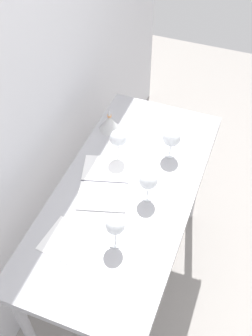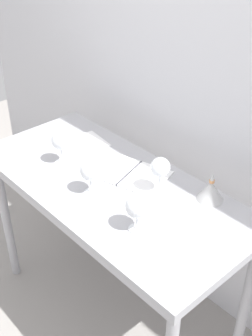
% 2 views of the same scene
% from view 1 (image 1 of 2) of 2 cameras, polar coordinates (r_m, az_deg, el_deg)
% --- Properties ---
extents(ground_plane, '(6.00, 6.00, 0.00)m').
position_cam_1_polar(ground_plane, '(2.73, -0.14, -15.18)').
color(ground_plane, gray).
extents(back_wall, '(3.80, 0.04, 2.60)m').
position_cam_1_polar(back_wall, '(1.88, -14.46, 8.96)').
color(back_wall, silver).
rests_on(back_wall, ground_plane).
extents(steel_counter, '(1.40, 0.65, 0.90)m').
position_cam_1_polar(steel_counter, '(2.06, -0.02, -4.98)').
color(steel_counter, '#A3A3A8').
rests_on(steel_counter, ground_plane).
extents(wine_glass_far_right, '(0.09, 0.09, 0.18)m').
position_cam_1_polar(wine_glass_far_right, '(2.04, -1.11, 4.10)').
color(wine_glass_far_right, white).
rests_on(wine_glass_far_right, steel_counter).
extents(wine_glass_near_left, '(0.09, 0.09, 0.17)m').
position_cam_1_polar(wine_glass_near_left, '(1.71, -1.53, -8.11)').
color(wine_glass_near_left, white).
rests_on(wine_glass_near_left, steel_counter).
extents(wine_glass_near_center, '(0.09, 0.09, 0.16)m').
position_cam_1_polar(wine_glass_near_center, '(1.87, 3.16, -1.73)').
color(wine_glass_near_center, white).
rests_on(wine_glass_near_center, steel_counter).
extents(wine_glass_near_right, '(0.09, 0.09, 0.16)m').
position_cam_1_polar(wine_glass_near_right, '(2.08, 6.41, 4.18)').
color(wine_glass_near_right, white).
rests_on(wine_glass_near_right, steel_counter).
extents(open_notebook, '(0.41, 0.33, 0.01)m').
position_cam_1_polar(open_notebook, '(2.01, -3.03, -2.01)').
color(open_notebook, white).
rests_on(open_notebook, steel_counter).
extents(tasting_sheet_upper, '(0.22, 0.24, 0.00)m').
position_cam_1_polar(tasting_sheet_upper, '(1.82, -8.02, -10.18)').
color(tasting_sheet_upper, white).
rests_on(tasting_sheet_upper, steel_counter).
extents(tasting_sheet_lower, '(0.18, 0.25, 0.00)m').
position_cam_1_polar(tasting_sheet_lower, '(2.25, 2.66, 4.64)').
color(tasting_sheet_lower, white).
rests_on(tasting_sheet_lower, steel_counter).
extents(decanter_funnel, '(0.12, 0.12, 0.14)m').
position_cam_1_polar(decanter_funnel, '(2.26, -2.32, 6.38)').
color(decanter_funnel, '#B3B3B3').
rests_on(decanter_funnel, steel_counter).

